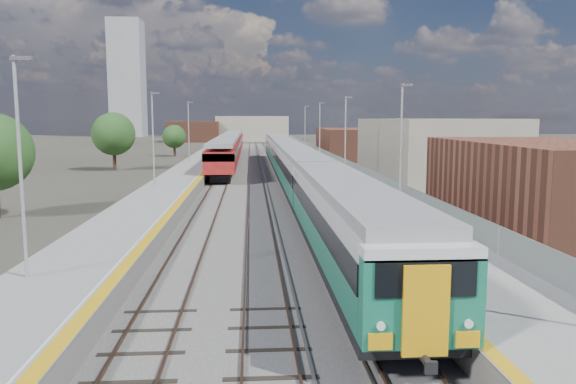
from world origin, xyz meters
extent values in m
plane|color=#47443A|center=(0.00, 50.00, 0.00)|extent=(320.00, 320.00, 0.00)
cube|color=#565451|center=(-2.25, 52.50, 0.03)|extent=(10.50, 155.00, 0.06)
cube|color=#4C3323|center=(0.78, 55.00, 0.11)|extent=(0.07, 160.00, 0.14)
cube|color=#4C3323|center=(2.22, 55.00, 0.11)|extent=(0.07, 160.00, 0.14)
cube|color=#4C3323|center=(-2.72, 55.00, 0.11)|extent=(0.07, 160.00, 0.14)
cube|color=#4C3323|center=(-1.28, 55.00, 0.11)|extent=(0.07, 160.00, 0.14)
cube|color=#4C3323|center=(-6.22, 55.00, 0.11)|extent=(0.07, 160.00, 0.14)
cube|color=#4C3323|center=(-4.78, 55.00, 0.11)|extent=(0.07, 160.00, 0.14)
cube|color=gray|center=(0.45, 55.00, 0.10)|extent=(0.08, 160.00, 0.10)
cube|color=gray|center=(-0.95, 55.00, 0.10)|extent=(0.08, 160.00, 0.10)
cube|color=slate|center=(5.25, 52.50, 0.50)|extent=(4.70, 155.00, 1.00)
cube|color=gray|center=(5.25, 52.50, 1.00)|extent=(4.70, 155.00, 0.03)
cube|color=gold|center=(3.15, 52.50, 1.02)|extent=(0.40, 155.00, 0.01)
cube|color=gray|center=(7.45, 52.50, 1.60)|extent=(0.06, 155.00, 1.20)
cylinder|color=#9EA0A3|center=(6.60, 22.00, 4.77)|extent=(0.12, 0.12, 7.50)
cube|color=#4C4C4F|center=(6.85, 22.00, 8.42)|extent=(0.70, 0.18, 0.14)
cylinder|color=#9EA0A3|center=(6.60, 42.00, 4.77)|extent=(0.12, 0.12, 7.50)
cube|color=#4C4C4F|center=(6.85, 42.00, 8.42)|extent=(0.70, 0.18, 0.14)
cylinder|color=#9EA0A3|center=(6.60, 62.00, 4.77)|extent=(0.12, 0.12, 7.50)
cube|color=#4C4C4F|center=(6.85, 62.00, 8.42)|extent=(0.70, 0.18, 0.14)
cylinder|color=#9EA0A3|center=(6.60, 82.00, 4.77)|extent=(0.12, 0.12, 7.50)
cube|color=#4C4C4F|center=(6.85, 82.00, 8.42)|extent=(0.70, 0.18, 0.14)
cube|color=slate|center=(-9.05, 52.50, 0.50)|extent=(4.30, 155.00, 1.00)
cube|color=gray|center=(-9.05, 52.50, 1.00)|extent=(4.30, 155.00, 0.03)
cube|color=gold|center=(-7.15, 52.50, 1.02)|extent=(0.45, 155.00, 0.01)
cube|color=silver|center=(-7.50, 52.50, 1.03)|extent=(0.08, 155.00, 0.01)
cylinder|color=#9EA0A3|center=(-10.20, 8.00, 4.77)|extent=(0.12, 0.12, 7.50)
cube|color=#4C4C4F|center=(-9.95, 8.00, 8.42)|extent=(0.70, 0.18, 0.14)
cylinder|color=#9EA0A3|center=(-10.20, 34.00, 4.77)|extent=(0.12, 0.12, 7.50)
cube|color=#4C4C4F|center=(-9.95, 34.00, 8.42)|extent=(0.70, 0.18, 0.14)
cylinder|color=#9EA0A3|center=(-10.20, 60.00, 4.77)|extent=(0.12, 0.12, 7.50)
cube|color=#4C4C4F|center=(-9.95, 60.00, 8.42)|extent=(0.70, 0.18, 0.14)
cube|color=brown|center=(14.00, 18.00, 2.60)|extent=(9.00, 16.00, 5.20)
cube|color=gray|center=(16.00, 45.00, 3.20)|extent=(11.00, 22.00, 6.40)
cube|color=brown|center=(13.00, 78.00, 2.40)|extent=(8.00, 18.00, 4.80)
cube|color=gray|center=(-2.00, 150.00, 3.50)|extent=(20.00, 14.00, 7.00)
cube|color=brown|center=(-18.00, 145.00, 2.80)|extent=(14.00, 12.00, 5.60)
cube|color=gray|center=(-45.00, 190.00, 20.00)|extent=(11.00, 11.00, 40.00)
cube|color=black|center=(1.50, 11.34, 0.90)|extent=(2.79, 20.00, 0.47)
cube|color=#13644B|center=(1.50, 11.34, 1.72)|extent=(2.89, 20.00, 1.17)
cube|color=black|center=(1.50, 11.34, 2.65)|extent=(2.95, 20.00, 0.80)
cube|color=silver|center=(1.50, 11.34, 3.28)|extent=(2.89, 20.00, 0.49)
cube|color=gray|center=(1.50, 11.34, 3.71)|extent=(2.56, 20.00, 0.41)
cube|color=black|center=(1.50, 31.84, 0.90)|extent=(2.79, 20.00, 0.47)
cube|color=#13644B|center=(1.50, 31.84, 1.72)|extent=(2.89, 20.00, 1.17)
cube|color=black|center=(1.50, 31.84, 2.65)|extent=(2.95, 20.00, 0.80)
cube|color=silver|center=(1.50, 31.84, 3.28)|extent=(2.89, 20.00, 0.49)
cube|color=gray|center=(1.50, 31.84, 3.71)|extent=(2.56, 20.00, 0.41)
cube|color=black|center=(1.50, 52.35, 0.90)|extent=(2.79, 20.00, 0.47)
cube|color=#13644B|center=(1.50, 52.35, 1.72)|extent=(2.89, 20.00, 1.17)
cube|color=black|center=(1.50, 52.35, 2.65)|extent=(2.95, 20.00, 0.80)
cube|color=silver|center=(1.50, 52.35, 3.28)|extent=(2.89, 20.00, 0.49)
cube|color=gray|center=(1.50, 52.35, 3.71)|extent=(2.56, 20.00, 0.41)
cube|color=black|center=(1.50, 72.85, 0.90)|extent=(2.79, 20.00, 0.47)
cube|color=#13644B|center=(1.50, 72.85, 1.72)|extent=(2.89, 20.00, 1.17)
cube|color=black|center=(1.50, 72.85, 2.65)|extent=(2.95, 20.00, 0.80)
cube|color=silver|center=(1.50, 72.85, 3.28)|extent=(2.89, 20.00, 0.49)
cube|color=gray|center=(1.50, 72.85, 3.71)|extent=(2.56, 20.00, 0.41)
cube|color=#13644B|center=(1.50, 1.08, 2.21)|extent=(2.87, 0.62, 2.15)
cube|color=black|center=(1.50, 0.76, 2.82)|extent=(2.36, 0.06, 0.82)
cube|color=orange|center=(1.50, 0.70, 2.10)|extent=(1.08, 0.10, 2.15)
cube|color=black|center=(-5.50, 51.99, 0.51)|extent=(2.05, 17.42, 0.71)
cube|color=maroon|center=(-5.50, 51.99, 2.21)|extent=(3.02, 20.50, 2.16)
cube|color=black|center=(-5.50, 51.99, 2.75)|extent=(3.09, 20.50, 0.76)
cube|color=gray|center=(-5.50, 51.99, 3.83)|extent=(2.70, 20.50, 0.43)
cube|color=black|center=(-5.50, 72.99, 0.51)|extent=(2.05, 17.42, 0.71)
cube|color=maroon|center=(-5.50, 72.99, 2.21)|extent=(3.02, 20.50, 2.16)
cube|color=black|center=(-5.50, 72.99, 2.75)|extent=(3.09, 20.50, 0.76)
cube|color=gray|center=(-5.50, 72.99, 3.83)|extent=(2.70, 20.50, 0.43)
cube|color=black|center=(-5.50, 93.99, 0.51)|extent=(2.05, 17.42, 0.71)
cube|color=maroon|center=(-5.50, 93.99, 2.21)|extent=(3.02, 20.50, 2.16)
cube|color=black|center=(-5.50, 93.99, 2.75)|extent=(3.09, 20.50, 0.76)
cube|color=gray|center=(-5.50, 93.99, 3.83)|extent=(2.70, 20.50, 0.43)
cylinder|color=#382619|center=(-19.37, 59.53, 1.25)|extent=(0.44, 0.44, 2.51)
sphere|color=#21451A|center=(-19.37, 59.53, 4.53)|extent=(5.29, 5.29, 5.29)
cylinder|color=#382619|center=(-15.35, 84.88, 0.93)|extent=(0.44, 0.44, 1.87)
sphere|color=#21451A|center=(-15.35, 84.88, 3.37)|extent=(3.94, 3.94, 3.94)
cylinder|color=#382619|center=(22.39, 70.53, 1.04)|extent=(0.44, 0.44, 2.08)
sphere|color=#21451A|center=(22.39, 70.53, 3.76)|extent=(4.40, 4.40, 4.40)
camera|label=1|loc=(-2.45, -11.37, 6.47)|focal=35.00mm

